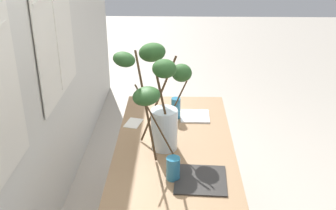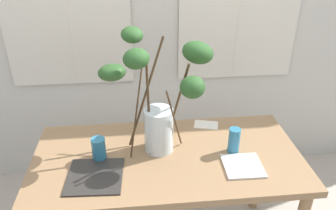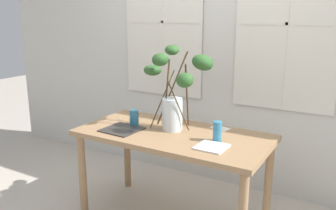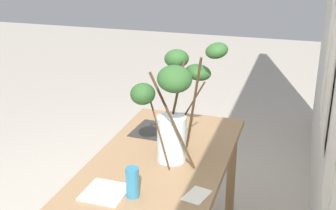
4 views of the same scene
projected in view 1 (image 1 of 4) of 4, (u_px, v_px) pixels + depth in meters
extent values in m
cube|color=beige|center=(13.00, 54.00, 2.33)|extent=(5.53, 0.12, 2.67)
cube|color=#93704C|center=(175.00, 147.00, 2.56)|extent=(1.48, 0.73, 0.04)
cylinder|color=#93704C|center=(212.00, 145.00, 3.33)|extent=(0.06, 0.06, 0.72)
cylinder|color=#93704C|center=(138.00, 144.00, 3.35)|extent=(0.06, 0.06, 0.72)
cylinder|color=silver|center=(164.00, 129.00, 2.46)|extent=(0.16, 0.16, 0.25)
cylinder|color=silver|center=(164.00, 141.00, 2.50)|extent=(0.14, 0.14, 0.08)
cylinder|color=#47331E|center=(173.00, 110.00, 2.50)|extent=(0.11, 0.17, 0.42)
ellipsoid|color=#285123|center=(182.00, 73.00, 2.48)|extent=(0.18, 0.18, 0.12)
cylinder|color=#47331E|center=(156.00, 123.00, 2.32)|extent=(0.10, 0.25, 0.44)
ellipsoid|color=#285123|center=(146.00, 96.00, 2.12)|extent=(0.19, 0.20, 0.12)
cylinder|color=#47331E|center=(158.00, 99.00, 2.50)|extent=(0.10, 0.23, 0.54)
ellipsoid|color=#285123|center=(152.00, 52.00, 2.49)|extent=(0.24, 0.22, 0.16)
cylinder|color=#47331E|center=(146.00, 106.00, 2.34)|extent=(0.22, 0.14, 0.60)
ellipsoid|color=#285123|center=(124.00, 59.00, 2.16)|extent=(0.17, 0.18, 0.11)
cylinder|color=#47331E|center=(164.00, 110.00, 2.35)|extent=(0.02, 0.12, 0.54)
ellipsoid|color=#285123|center=(164.00, 69.00, 2.19)|extent=(0.15, 0.14, 0.12)
cylinder|color=teal|center=(173.00, 168.00, 2.19)|extent=(0.08, 0.08, 0.13)
cylinder|color=teal|center=(176.00, 108.00, 2.86)|extent=(0.06, 0.06, 0.15)
cube|color=#2D2B28|center=(200.00, 180.00, 2.20)|extent=(0.29, 0.29, 0.01)
cube|color=white|center=(195.00, 116.00, 2.90)|extent=(0.21, 0.21, 0.01)
cube|color=silver|center=(133.00, 123.00, 2.81)|extent=(0.17, 0.13, 0.00)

